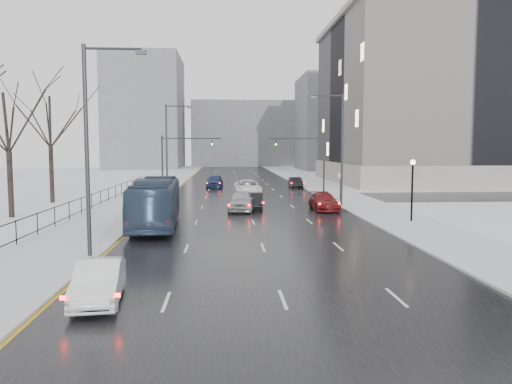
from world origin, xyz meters
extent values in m
cube|color=black|center=(0.00, 60.00, 0.02)|extent=(16.00, 150.00, 0.04)
cube|color=black|center=(0.00, 48.00, 0.02)|extent=(130.00, 10.00, 0.04)
cube|color=silver|center=(-10.50, 60.00, 0.08)|extent=(5.00, 150.00, 0.16)
cube|color=silver|center=(10.50, 60.00, 0.08)|extent=(5.00, 150.00, 0.16)
cube|color=white|center=(-20.00, 60.00, 0.06)|extent=(14.00, 150.00, 0.12)
cube|color=black|center=(-13.00, 30.00, 1.41)|extent=(0.04, 70.00, 0.05)
cube|color=black|center=(-13.00, 30.00, 0.41)|extent=(0.04, 70.00, 0.05)
cylinder|color=black|center=(-13.00, 30.00, 0.81)|extent=(0.06, 0.06, 1.30)
cylinder|color=#2D2D33|center=(8.40, 40.00, 5.00)|extent=(0.20, 0.20, 10.00)
cylinder|color=#2D2D33|center=(7.10, 40.00, 9.80)|extent=(2.60, 0.12, 0.12)
cube|color=#2D2D33|center=(5.80, 40.00, 9.65)|extent=(0.50, 0.25, 0.18)
cylinder|color=#2D2D33|center=(-8.40, 20.00, 5.00)|extent=(0.20, 0.20, 10.00)
cylinder|color=#2D2D33|center=(-7.10, 20.00, 9.80)|extent=(2.60, 0.12, 0.12)
cube|color=#2D2D33|center=(-5.80, 20.00, 9.65)|extent=(0.50, 0.25, 0.18)
cylinder|color=#2D2D33|center=(-8.40, 52.00, 5.00)|extent=(0.20, 0.20, 10.00)
cylinder|color=#2D2D33|center=(-7.10, 52.00, 9.80)|extent=(2.60, 0.12, 0.12)
cube|color=#2D2D33|center=(-5.80, 52.00, 9.65)|extent=(0.50, 0.25, 0.18)
cylinder|color=black|center=(11.00, 30.00, 2.16)|extent=(0.14, 0.14, 4.00)
sphere|color=#FFE5B2|center=(11.00, 30.00, 4.26)|extent=(0.36, 0.36, 0.36)
cylinder|color=#2D2D33|center=(8.40, 48.00, 3.25)|extent=(0.20, 0.20, 6.50)
cylinder|color=#2D2D33|center=(5.40, 48.00, 6.20)|extent=(6.00, 0.12, 0.12)
imported|color=#2D2D33|center=(3.30, 48.00, 5.60)|extent=(0.15, 0.18, 0.90)
sphere|color=#19FF33|center=(3.30, 47.85, 5.60)|extent=(0.16, 0.16, 0.16)
cylinder|color=#2D2D33|center=(-8.40, 48.00, 3.25)|extent=(0.20, 0.20, 6.50)
cylinder|color=#2D2D33|center=(-5.40, 48.00, 6.20)|extent=(6.00, 0.12, 0.12)
imported|color=#2D2D33|center=(-3.30, 48.00, 5.60)|extent=(0.15, 0.18, 0.90)
sphere|color=#19FF33|center=(-3.30, 47.85, 5.60)|extent=(0.16, 0.16, 0.16)
cylinder|color=#2D2D33|center=(9.20, 44.00, 1.41)|extent=(0.06, 0.06, 2.50)
cylinder|color=white|center=(9.20, 44.00, 2.56)|extent=(0.60, 0.03, 0.60)
torus|color=#B20C0C|center=(9.20, 44.00, 2.56)|extent=(0.58, 0.06, 0.58)
cube|color=gray|center=(35.00, 72.00, 12.00)|extent=(40.00, 30.00, 24.00)
cube|color=gray|center=(35.00, 72.00, 24.40)|extent=(41.00, 31.00, 0.80)
cube|color=gray|center=(35.00, 72.00, 1.50)|extent=(40.60, 30.60, 3.00)
cube|color=slate|center=(28.00, 115.00, 11.00)|extent=(24.00, 20.00, 22.00)
cube|color=slate|center=(-22.00, 125.00, 14.00)|extent=(18.00, 22.00, 28.00)
cube|color=slate|center=(4.00, 140.00, 9.00)|extent=(30.00, 18.00, 18.00)
imported|color=white|center=(-6.28, 13.19, 0.73)|extent=(1.95, 4.36, 1.39)
imported|color=#2D3E57|center=(-6.59, 29.60, 1.63)|extent=(3.26, 11.55, 3.18)
imported|color=#A7A7AC|center=(-0.63, 37.26, 0.88)|extent=(2.52, 5.15, 1.69)
imported|color=black|center=(0.50, 38.41, 0.71)|extent=(1.79, 4.20, 1.35)
imported|color=white|center=(0.50, 50.79, 0.88)|extent=(2.99, 6.12, 1.67)
imported|color=maroon|center=(6.31, 37.38, 0.75)|extent=(2.08, 4.91, 1.41)
imported|color=navy|center=(-3.32, 61.40, 0.90)|extent=(2.28, 5.14, 1.72)
imported|color=black|center=(7.20, 60.44, 0.72)|extent=(1.46, 4.16, 1.37)
camera|label=1|loc=(-1.97, -3.73, 5.28)|focal=35.00mm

